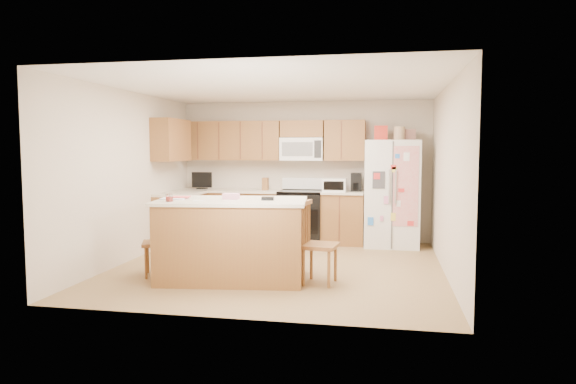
% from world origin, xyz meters
% --- Properties ---
extents(ground, '(4.50, 4.50, 0.00)m').
position_xyz_m(ground, '(0.00, 0.00, 0.00)').
color(ground, olive).
rests_on(ground, ground).
extents(room_shell, '(4.60, 4.60, 2.52)m').
position_xyz_m(room_shell, '(0.00, 0.00, 1.44)').
color(room_shell, beige).
rests_on(room_shell, ground).
extents(cabinetry, '(3.36, 1.56, 2.15)m').
position_xyz_m(cabinetry, '(-0.98, 1.79, 0.91)').
color(cabinetry, brown).
rests_on(cabinetry, ground).
extents(stove, '(0.76, 0.65, 1.13)m').
position_xyz_m(stove, '(0.00, 1.94, 0.47)').
color(stove, black).
rests_on(stove, ground).
extents(refrigerator, '(0.90, 0.79, 2.04)m').
position_xyz_m(refrigerator, '(1.57, 1.87, 0.92)').
color(refrigerator, white).
rests_on(refrigerator, ground).
extents(island, '(1.98, 1.30, 1.11)m').
position_xyz_m(island, '(-0.44, -0.78, 0.51)').
color(island, brown).
rests_on(island, ground).
extents(windsor_chair_left, '(0.50, 0.51, 0.92)m').
position_xyz_m(windsor_chair_left, '(-1.43, -0.76, 0.44)').
color(windsor_chair_left, brown).
rests_on(windsor_chair_left, ground).
extents(windsor_chair_back, '(0.53, 0.51, 0.99)m').
position_xyz_m(windsor_chair_back, '(-0.56, -0.04, 0.47)').
color(windsor_chair_back, brown).
rests_on(windsor_chair_back, ground).
extents(windsor_chair_right, '(0.47, 0.49, 1.02)m').
position_xyz_m(windsor_chair_right, '(0.65, -0.78, 0.48)').
color(windsor_chair_right, brown).
rests_on(windsor_chair_right, ground).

